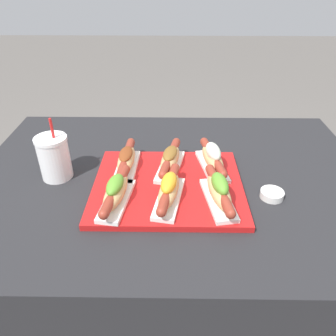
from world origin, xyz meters
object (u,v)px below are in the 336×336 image
(hot_dog_0, at_px, (116,192))
(drink_cup, at_px, (54,157))
(hot_dog_3, at_px, (126,160))
(hot_dog_5, at_px, (213,158))
(hot_dog_4, at_px, (170,159))
(hot_dog_2, at_px, (219,191))
(sauce_bowl, at_px, (272,194))
(serving_tray, at_px, (168,186))
(hot_dog_1, at_px, (169,190))

(hot_dog_0, height_order, drink_cup, drink_cup)
(hot_dog_3, bearing_deg, hot_dog_5, 2.07)
(hot_dog_4, bearing_deg, hot_dog_3, -177.65)
(hot_dog_2, bearing_deg, hot_dog_5, 90.12)
(sauce_bowl, bearing_deg, hot_dog_5, 142.02)
(hot_dog_2, bearing_deg, serving_tray, 149.04)
(hot_dog_2, xyz_separation_m, drink_cup, (-0.48, 0.14, 0.01))
(serving_tray, xyz_separation_m, hot_dog_0, (-0.14, -0.09, 0.04))
(hot_dog_3, bearing_deg, hot_dog_4, 2.35)
(serving_tray, relative_size, sauce_bowl, 6.57)
(serving_tray, height_order, hot_dog_1, hot_dog_1)
(hot_dog_4, distance_m, hot_dog_5, 0.13)
(hot_dog_2, relative_size, drink_cup, 1.14)
(serving_tray, height_order, sauce_bowl, sauce_bowl)
(sauce_bowl, bearing_deg, hot_dog_1, -172.19)
(hot_dog_1, relative_size, sauce_bowl, 3.38)
(hot_dog_4, xyz_separation_m, sauce_bowl, (0.29, -0.12, -0.04))
(hot_dog_0, distance_m, hot_dog_2, 0.27)
(drink_cup, bearing_deg, sauce_bowl, -8.57)
(hot_dog_1, xyz_separation_m, drink_cup, (-0.35, 0.14, 0.02))
(hot_dog_1, relative_size, drink_cup, 1.14)
(hot_dog_5, height_order, sauce_bowl, hot_dog_5)
(hot_dog_4, relative_size, hot_dog_5, 1.00)
(drink_cup, bearing_deg, hot_dog_4, 3.85)
(hot_dog_4, bearing_deg, sauce_bowl, -22.43)
(hot_dog_4, height_order, hot_dog_5, hot_dog_5)
(hot_dog_1, bearing_deg, sauce_bowl, 7.81)
(serving_tray, distance_m, hot_dog_0, 0.17)
(serving_tray, distance_m, hot_dog_1, 0.09)
(hot_dog_2, height_order, hot_dog_4, hot_dog_2)
(hot_dog_0, xyz_separation_m, hot_dog_4, (0.14, 0.17, -0.00))
(hot_dog_5, bearing_deg, hot_dog_4, -178.21)
(hot_dog_4, xyz_separation_m, hot_dog_5, (0.13, 0.00, 0.00))
(hot_dog_3, bearing_deg, hot_dog_2, -30.63)
(hot_dog_0, bearing_deg, hot_dog_4, 50.07)
(drink_cup, bearing_deg, hot_dog_3, 4.79)
(hot_dog_0, height_order, sauce_bowl, hot_dog_0)
(serving_tray, xyz_separation_m, hot_dog_3, (-0.13, 0.07, 0.04))
(hot_dog_1, height_order, hot_dog_3, hot_dog_1)
(hot_dog_1, bearing_deg, hot_dog_5, 50.88)
(serving_tray, relative_size, hot_dog_2, 1.94)
(serving_tray, relative_size, hot_dog_5, 1.95)
(hot_dog_0, relative_size, drink_cup, 1.14)
(serving_tray, relative_size, hot_dog_3, 1.92)
(hot_dog_3, bearing_deg, serving_tray, -30.27)
(serving_tray, height_order, hot_dog_4, hot_dog_4)
(hot_dog_2, distance_m, drink_cup, 0.50)
(hot_dog_1, height_order, hot_dog_4, hot_dog_1)
(hot_dog_0, bearing_deg, hot_dog_2, 1.43)
(hot_dog_0, height_order, hot_dog_4, hot_dog_0)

